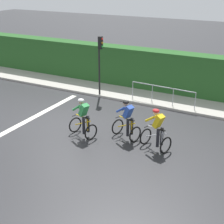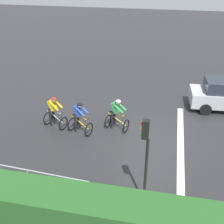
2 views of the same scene
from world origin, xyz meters
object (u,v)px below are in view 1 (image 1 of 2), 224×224
object	(u,v)px
cyclist_mid	(83,119)
traffic_light_near_crossing	(100,57)
cyclist_second	(127,121)
cyclist_lead	(157,131)
pedestrian_railing_kerbside	(163,91)

from	to	relation	value
cyclist_mid	traffic_light_near_crossing	xyz separation A→B (m)	(-4.64, -1.84, 1.43)
cyclist_mid	traffic_light_near_crossing	bearing A→B (deg)	-158.42
cyclist_second	traffic_light_near_crossing	size ratio (longest dim) A/B	0.50
cyclist_lead	cyclist_second	xyz separation A→B (m)	(-0.30, -1.41, 0.00)
cyclist_lead	pedestrian_railing_kerbside	world-z (taller)	cyclist_lead
cyclist_second	cyclist_lead	bearing A→B (deg)	78.01
pedestrian_railing_kerbside	cyclist_second	bearing A→B (deg)	0.33
cyclist_lead	cyclist_second	distance (m)	1.44
traffic_light_near_crossing	pedestrian_railing_kerbside	distance (m)	3.81
traffic_light_near_crossing	pedestrian_railing_kerbside	size ratio (longest dim) A/B	0.95
cyclist_lead	traffic_light_near_crossing	distance (m)	6.69
cyclist_second	pedestrian_railing_kerbside	world-z (taller)	cyclist_second
cyclist_mid	pedestrian_railing_kerbside	size ratio (longest dim) A/B	0.47
cyclist_mid	traffic_light_near_crossing	world-z (taller)	traffic_light_near_crossing
cyclist_second	cyclist_mid	distance (m)	1.83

